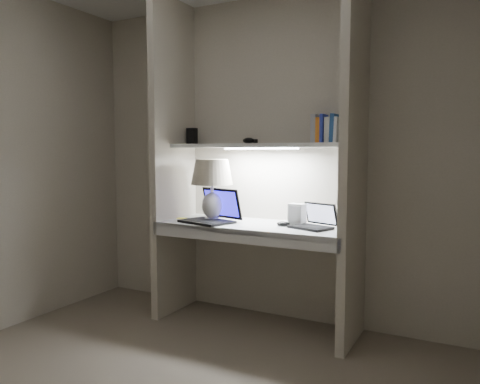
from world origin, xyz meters
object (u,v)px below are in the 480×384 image
Objects in this scene: table_lamp at (212,179)px; speaker at (297,215)px; book_row at (326,130)px; laptop_netbook at (314,222)px; laptop_main at (213,214)px.

table_lamp is 0.72m from speaker.
book_row is at bearing 13.89° from table_lamp.
laptop_netbook is at bearing -10.13° from speaker.
book_row is (0.84, 0.21, 0.37)m from table_lamp.
laptop_main reaches higher than speaker.
laptop_main is at bearing -161.90° from book_row.
laptop_netbook is (0.78, 0.08, -0.02)m from laptop_main.
book_row reaches higher than speaker.
laptop_netbook is 2.11× the size of speaker.
table_lamp is 1.05× the size of laptop_main.
laptop_main is at bearing -153.90° from laptop_netbook.
table_lamp reaches higher than laptop_main.
book_row is at bearing 47.63° from speaker.
speaker is at bearing 6.84° from table_lamp.
book_row is (0.02, 0.18, 0.65)m from laptop_netbook.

